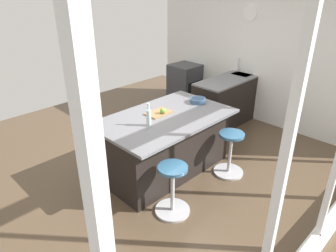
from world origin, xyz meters
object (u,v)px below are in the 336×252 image
oven_range (185,84)px  water_bottle (149,117)px  stool_by_window (230,155)px  cutting_board (158,113)px  kitchen_island (163,143)px  fruit_bowl (198,100)px  stool_middle (173,191)px  apple_green (163,111)px

oven_range → water_bottle: size_ratio=2.82×
stool_by_window → cutting_board: bearing=-55.2°
kitchen_island → stool_by_window: (-0.60, 0.78, -0.14)m
cutting_board → fruit_bowl: 0.74m
cutting_board → fruit_bowl: size_ratio=1.46×
kitchen_island → stool_middle: kitchen_island is taller
stool_middle → water_bottle: water_bottle is taller
kitchen_island → water_bottle: (0.36, 0.10, 0.56)m
apple_green → water_bottle: bearing=18.3°
oven_range → stool_by_window: oven_range is taller
apple_green → stool_by_window: bearing=126.3°
stool_middle → water_bottle: 1.00m
fruit_bowl → stool_by_window: bearing=80.3°
stool_by_window → stool_middle: size_ratio=1.00×
oven_range → kitchen_island: size_ratio=0.46×
kitchen_island → cutting_board: cutting_board is taller
oven_range → apple_green: bearing=35.5°
cutting_board → stool_by_window: bearing=124.8°
stool_middle → apple_green: 1.19m
kitchen_island → fruit_bowl: 0.87m
oven_range → kitchen_island: bearing=35.7°
oven_range → kitchen_island: 2.85m
oven_range → fruit_bowl: 2.37m
oven_range → stool_middle: size_ratio=1.33×
oven_range → stool_by_window: bearing=54.9°
cutting_board → apple_green: 0.09m
stool_by_window → water_bottle: 1.37m
water_bottle → fruit_bowl: size_ratio=1.26×
water_bottle → stool_by_window: bearing=145.1°
kitchen_island → fruit_bowl: fruit_bowl is taller
stool_middle → cutting_board: bearing=-124.7°
stool_middle → fruit_bowl: (-1.33, -0.75, 0.61)m
cutting_board → stool_middle: bearing=55.3°
apple_green → water_bottle: 0.40m
apple_green → kitchen_island: bearing=54.9°
fruit_bowl → oven_range: bearing=-133.2°
stool_middle → fruit_bowl: fruit_bowl is taller
oven_range → stool_middle: bearing=39.9°
kitchen_island → stool_middle: (0.60, 0.78, -0.14)m
stool_by_window → water_bottle: bearing=-34.9°
cutting_board → apple_green: (-0.02, 0.07, 0.05)m
apple_green → stool_middle: bearing=52.2°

